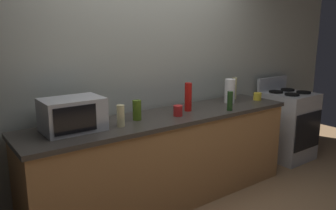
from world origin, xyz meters
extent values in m
cube|color=#9EA399|center=(0.00, 0.81, 1.35)|extent=(6.40, 0.10, 2.70)
cube|color=#B27F4C|center=(0.00, 0.40, 0.43)|extent=(2.80, 0.60, 0.86)
cube|color=#38332D|center=(0.00, 0.40, 0.88)|extent=(2.84, 0.64, 0.04)
cube|color=#B7BABF|center=(2.00, 0.40, 0.45)|extent=(0.60, 0.60, 0.90)
cube|color=black|center=(2.00, 0.10, 0.45)|extent=(0.55, 0.02, 0.48)
cube|color=#B7BABF|center=(2.00, 0.68, 0.99)|extent=(0.60, 0.04, 0.18)
cylinder|color=black|center=(1.87, 0.28, 0.91)|extent=(0.18, 0.18, 0.02)
cylinder|color=black|center=(2.13, 0.28, 0.91)|extent=(0.18, 0.18, 0.02)
cylinder|color=black|center=(1.87, 0.52, 0.91)|extent=(0.18, 0.18, 0.02)
cylinder|color=black|center=(2.13, 0.52, 0.91)|extent=(0.18, 0.18, 0.02)
cube|color=#B7BABF|center=(-0.93, 0.45, 1.04)|extent=(0.48, 0.34, 0.27)
cube|color=black|center=(-0.97, 0.28, 1.04)|extent=(0.34, 0.01, 0.21)
cylinder|color=white|center=(0.91, 0.45, 1.04)|extent=(0.12, 0.12, 0.27)
cylinder|color=beige|center=(-0.56, 0.32, 0.99)|extent=(0.07, 0.07, 0.19)
cylinder|color=beige|center=(1.11, 0.57, 1.03)|extent=(0.06, 0.06, 0.26)
cylinder|color=#1E3F19|center=(0.63, 0.18, 1.00)|extent=(0.06, 0.06, 0.20)
cylinder|color=#4C6B19|center=(-0.34, 0.42, 0.99)|extent=(0.08, 0.08, 0.18)
cylinder|color=red|center=(0.27, 0.42, 1.04)|extent=(0.07, 0.07, 0.29)
cylinder|color=red|center=(0.06, 0.32, 0.95)|extent=(0.09, 0.09, 0.10)
cylinder|color=yellow|center=(1.28, 0.35, 0.94)|extent=(0.09, 0.09, 0.09)
camera|label=1|loc=(-1.86, -2.11, 1.69)|focal=35.52mm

